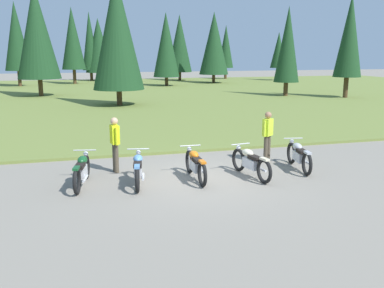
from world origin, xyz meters
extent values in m
plane|color=gray|center=(0.00, 0.00, 0.00)|extent=(140.00, 140.00, 0.00)
cube|color=olive|center=(0.00, 25.20, 0.05)|extent=(80.00, 44.00, 0.10)
cylinder|color=#47331E|center=(-3.10, 39.39, 0.86)|extent=(0.36, 0.36, 1.72)
cone|color=#193D1E|center=(-3.10, 39.39, 5.11)|extent=(2.63, 2.63, 6.79)
cylinder|color=#47331E|center=(-0.36, 17.55, 0.58)|extent=(0.36, 0.36, 1.16)
cone|color=#193D1E|center=(-0.36, 17.55, 4.88)|extent=(3.36, 3.36, 7.45)
cylinder|color=#47331E|center=(0.03, 44.61, 0.56)|extent=(0.36, 0.36, 1.12)
cone|color=#193D1E|center=(0.03, 44.61, 4.44)|extent=(3.42, 3.42, 6.65)
cylinder|color=#47331E|center=(6.31, 33.63, 0.52)|extent=(0.36, 0.36, 1.05)
cone|color=#193D1E|center=(6.31, 33.63, 4.36)|extent=(2.76, 2.76, 6.62)
cylinder|color=#47331E|center=(21.94, 38.98, 0.84)|extent=(0.36, 0.36, 1.68)
cone|color=#193D1E|center=(21.94, 38.98, 3.89)|extent=(2.00, 2.00, 4.42)
cylinder|color=#47331E|center=(13.44, 20.49, 0.61)|extent=(0.36, 0.36, 1.21)
cone|color=#193D1E|center=(13.44, 20.49, 4.20)|extent=(2.03, 2.03, 5.96)
cylinder|color=#47331E|center=(-8.70, 37.20, 0.86)|extent=(0.36, 0.36, 1.73)
cone|color=#193D1E|center=(-8.70, 37.20, 5.22)|extent=(2.66, 2.66, 6.99)
cylinder|color=#47331E|center=(12.55, 36.57, 0.55)|extent=(0.36, 0.36, 1.09)
cone|color=#193D1E|center=(12.55, 36.57, 4.60)|extent=(3.38, 3.38, 7.01)
cylinder|color=#47331E|center=(-5.85, 25.51, 0.75)|extent=(0.36, 0.36, 1.50)
cone|color=#193D1E|center=(-5.85, 25.51, 5.17)|extent=(3.40, 3.40, 7.33)
cylinder|color=#47331E|center=(9.85, 42.10, 0.59)|extent=(0.36, 0.36, 1.18)
cone|color=#193D1E|center=(9.85, 42.10, 4.69)|extent=(3.07, 3.07, 7.03)
cylinder|color=#47331E|center=(16.63, 43.82, 0.79)|extent=(0.36, 0.36, 1.57)
cone|color=#193D1E|center=(16.63, 43.82, 4.36)|extent=(2.04, 2.04, 5.58)
cylinder|color=#47331E|center=(-1.02, 44.56, 0.71)|extent=(0.36, 0.36, 1.42)
cone|color=#193D1E|center=(-1.02, 44.56, 4.98)|extent=(2.06, 2.06, 7.12)
cylinder|color=#47331E|center=(17.26, 17.88, 0.85)|extent=(0.36, 0.36, 1.71)
cone|color=#193D1E|center=(17.26, 17.88, 4.81)|extent=(2.12, 2.12, 6.20)
torus|color=black|center=(-3.06, 0.88, 0.35)|extent=(0.24, 0.71, 0.70)
torus|color=black|center=(-3.34, -0.50, 0.35)|extent=(0.24, 0.71, 0.70)
cube|color=silver|center=(-3.20, 0.19, 0.40)|extent=(0.32, 0.67, 0.28)
ellipsoid|color=#144C23|center=(-3.16, 0.37, 0.68)|extent=(0.35, 0.52, 0.22)
cube|color=black|center=(-3.24, -0.02, 0.62)|extent=(0.31, 0.51, 0.10)
cube|color=#144C23|center=(-3.34, -0.50, 0.69)|extent=(0.20, 0.34, 0.06)
cylinder|color=silver|center=(-3.08, 0.78, 0.86)|extent=(0.61, 0.15, 0.03)
sphere|color=silver|center=(-3.06, 0.90, 0.73)|extent=(0.14, 0.14, 0.14)
cylinder|color=silver|center=(-3.12, -0.13, 0.30)|extent=(0.18, 0.55, 0.07)
torus|color=black|center=(-1.59, 0.64, 0.35)|extent=(0.22, 0.71, 0.70)
torus|color=black|center=(-1.83, -0.74, 0.35)|extent=(0.22, 0.71, 0.70)
cube|color=silver|center=(-1.71, -0.05, 0.40)|extent=(0.31, 0.66, 0.28)
ellipsoid|color=#598CC6|center=(-1.68, 0.12, 0.68)|extent=(0.34, 0.52, 0.22)
cube|color=black|center=(-1.75, -0.27, 0.62)|extent=(0.30, 0.51, 0.10)
cube|color=#598CC6|center=(-1.83, -0.74, 0.69)|extent=(0.19, 0.34, 0.06)
cylinder|color=silver|center=(-1.61, 0.54, 0.86)|extent=(0.62, 0.14, 0.03)
sphere|color=silver|center=(-1.59, 0.66, 0.73)|extent=(0.14, 0.14, 0.14)
cylinder|color=silver|center=(-1.63, -0.37, 0.30)|extent=(0.16, 0.55, 0.07)
torus|color=black|center=(-0.06, 0.67, 0.35)|extent=(0.11, 0.70, 0.70)
torus|color=black|center=(-0.08, -0.73, 0.35)|extent=(0.11, 0.70, 0.70)
cube|color=silver|center=(-0.07, -0.03, 0.40)|extent=(0.21, 0.64, 0.28)
ellipsoid|color=orange|center=(-0.07, 0.15, 0.68)|extent=(0.27, 0.48, 0.22)
cube|color=black|center=(-0.07, -0.25, 0.62)|extent=(0.23, 0.48, 0.10)
cube|color=orange|center=(-0.08, -0.73, 0.69)|extent=(0.14, 0.32, 0.06)
cylinder|color=silver|center=(-0.06, 0.57, 0.86)|extent=(0.62, 0.04, 0.03)
sphere|color=silver|center=(-0.06, 0.69, 0.73)|extent=(0.14, 0.14, 0.14)
cylinder|color=silver|center=(0.07, -0.33, 0.30)|extent=(0.08, 0.55, 0.07)
torus|color=black|center=(1.44, 0.48, 0.35)|extent=(0.20, 0.71, 0.70)
torus|color=black|center=(1.65, -0.90, 0.35)|extent=(0.20, 0.71, 0.70)
cube|color=silver|center=(1.55, -0.21, 0.40)|extent=(0.29, 0.66, 0.28)
ellipsoid|color=beige|center=(1.52, -0.03, 0.68)|extent=(0.33, 0.51, 0.22)
cube|color=black|center=(1.58, -0.42, 0.62)|extent=(0.29, 0.51, 0.10)
cube|color=beige|center=(1.65, -0.90, 0.69)|extent=(0.19, 0.34, 0.06)
cylinder|color=silver|center=(1.45, 0.39, 0.86)|extent=(0.62, 0.13, 0.03)
sphere|color=silver|center=(1.44, 0.50, 0.73)|extent=(0.14, 0.14, 0.14)
cylinder|color=silver|center=(1.73, -0.48, 0.30)|extent=(0.15, 0.55, 0.07)
torus|color=black|center=(3.43, 0.87, 0.35)|extent=(0.22, 0.71, 0.70)
torus|color=black|center=(3.19, -0.51, 0.35)|extent=(0.22, 0.71, 0.70)
cube|color=silver|center=(3.31, 0.18, 0.40)|extent=(0.30, 0.66, 0.28)
ellipsoid|color=#B7B7BC|center=(3.34, 0.35, 0.68)|extent=(0.34, 0.52, 0.22)
cube|color=black|center=(3.27, -0.04, 0.62)|extent=(0.30, 0.51, 0.10)
cube|color=#B7B7BC|center=(3.19, -0.51, 0.69)|extent=(0.19, 0.34, 0.06)
cylinder|color=silver|center=(3.41, 0.77, 0.86)|extent=(0.62, 0.14, 0.03)
sphere|color=silver|center=(3.43, 0.88, 0.73)|extent=(0.14, 0.14, 0.14)
cylinder|color=silver|center=(3.40, -0.14, 0.30)|extent=(0.16, 0.55, 0.07)
cylinder|color=#4C4233|center=(2.84, 1.35, 0.44)|extent=(0.14, 0.14, 0.88)
cylinder|color=#4C4233|center=(2.69, 1.24, 0.44)|extent=(0.14, 0.14, 0.88)
cube|color=#C6E52D|center=(2.76, 1.30, 1.16)|extent=(0.42, 0.39, 0.56)
sphere|color=#9E7051|center=(2.76, 1.30, 1.56)|extent=(0.22, 0.22, 0.22)
cylinder|color=#C6E52D|center=(2.95, 1.44, 1.14)|extent=(0.09, 0.09, 0.52)
cylinder|color=#C6E52D|center=(2.58, 1.16, 1.14)|extent=(0.09, 0.09, 0.52)
cylinder|color=#4C4233|center=(-2.19, 1.45, 0.44)|extent=(0.14, 0.14, 0.88)
cylinder|color=#4C4233|center=(-2.17, 1.27, 0.44)|extent=(0.14, 0.14, 0.88)
cube|color=#D8EA19|center=(-2.18, 1.36, 1.16)|extent=(0.27, 0.39, 0.56)
sphere|color=tan|center=(-2.18, 1.36, 1.56)|extent=(0.22, 0.22, 0.22)
cylinder|color=#D8EA19|center=(-2.21, 1.59, 1.14)|extent=(0.09, 0.09, 0.52)
cylinder|color=#D8EA19|center=(-2.15, 1.13, 1.14)|extent=(0.09, 0.09, 0.52)
camera|label=1|loc=(-3.29, -11.31, 3.54)|focal=40.01mm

